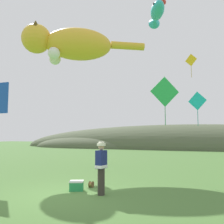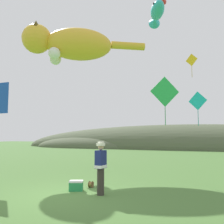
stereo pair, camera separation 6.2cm
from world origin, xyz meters
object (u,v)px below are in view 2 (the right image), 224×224
Objects in this scene: kite_diamond_green at (165,92)px; kite_diamond_teal at (198,101)px; kite_diamond_gold at (192,60)px; festival_attendant at (101,166)px; kite_giant_cat at (70,44)px; kite_spool at (91,184)px; picnic_cooler at (76,186)px; kite_fish_windsock at (157,13)px.

kite_diamond_teal is at bearing 66.46° from kite_diamond_green.
festival_attendant is at bearing -99.99° from kite_diamond_gold.
kite_diamond_green is 1.27× the size of kite_diamond_gold.
kite_diamond_green is (7.10, -2.64, -4.35)m from kite_giant_cat.
festival_attendant is at bearing -48.36° from kite_spool.
picnic_cooler is 0.29× the size of kite_diamond_teal.
kite_giant_cat reaches higher than kite_diamond_gold.
kite_diamond_green is at bearing -7.11° from kite_fish_windsock.
kite_diamond_teal reaches higher than festival_attendant.
kite_fish_windsock is at bearing -118.90° from kite_diamond_teal.
festival_attendant is 0.23× the size of kite_giant_cat.
kite_spool is 0.12× the size of kite_diamond_teal.
kite_diamond_gold reaches higher than festival_attendant.
kite_diamond_gold is at bearing 97.18° from kite_diamond_teal.
kite_giant_cat is (-4.82, 6.06, 8.34)m from kite_spool.
kite_giant_cat reaches higher than kite_spool.
kite_diamond_teal is (8.45, 0.45, -4.48)m from kite_giant_cat.
kite_spool is at bearing -123.71° from kite_diamond_green.
kite_diamond_teal is at bearing 61.76° from picnic_cooler.
kite_fish_windsock reaches higher than picnic_cooler.
festival_attendant is at bearing -108.13° from kite_diamond_green.
kite_spool is 0.03× the size of kite_giant_cat.
kite_diamond_green is at bearing -95.31° from kite_diamond_gold.
festival_attendant reaches higher than picnic_cooler.
kite_diamond_gold reaches higher than kite_diamond_teal.
kite_fish_windsock reaches higher than kite_diamond_gold.
kite_fish_windsock is 1.19× the size of kite_diamond_teal.
kite_diamond_gold is at bearing 75.12° from kite_spool.
kite_fish_windsock is at bearing 60.68° from kite_spool.
kite_fish_windsock is (6.76, -2.60, -0.23)m from kite_giant_cat.
picnic_cooler is 9.01m from kite_diamond_teal.
kite_giant_cat is at bearing -176.96° from kite_diamond_teal.
kite_fish_windsock is 1.00× the size of kite_diamond_green.
kite_giant_cat is 3.23× the size of kite_diamond_green.
kite_spool is 0.41× the size of picnic_cooler.
kite_diamond_gold is at bearing 80.01° from festival_attendant.
kite_diamond_teal is (3.87, 7.20, 3.80)m from picnic_cooler.
kite_giant_cat is at bearing 128.98° from festival_attendant.
kite_giant_cat is at bearing 124.14° from picnic_cooler.
kite_fish_windsock reaches higher than kite_diamond_green.
festival_attendant is 1.36m from picnic_cooler.
kite_diamond_gold is at bearing 74.86° from picnic_cooler.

